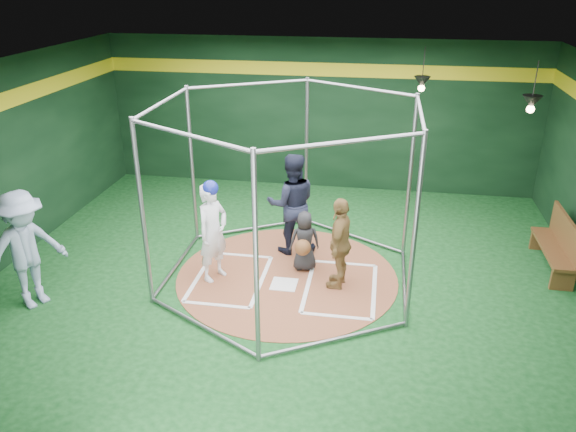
% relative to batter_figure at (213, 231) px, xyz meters
% --- Properties ---
extents(room_shell, '(10.10, 9.10, 3.53)m').
position_rel_batter_figure_xyz_m(room_shell, '(1.21, 0.25, 0.86)').
color(room_shell, '#0C3814').
rests_on(room_shell, ground).
extents(clay_disc, '(3.80, 3.80, 0.01)m').
position_rel_batter_figure_xyz_m(clay_disc, '(1.21, 0.24, -0.89)').
color(clay_disc, brown).
rests_on(clay_disc, ground).
extents(home_plate, '(0.43, 0.43, 0.01)m').
position_rel_batter_figure_xyz_m(home_plate, '(1.21, -0.06, -0.87)').
color(home_plate, white).
rests_on(home_plate, clay_disc).
extents(batter_box_left, '(1.17, 1.77, 0.01)m').
position_rel_batter_figure_xyz_m(batter_box_left, '(0.26, -0.01, -0.88)').
color(batter_box_left, white).
rests_on(batter_box_left, clay_disc).
extents(batter_box_right, '(1.17, 1.77, 0.01)m').
position_rel_batter_figure_xyz_m(batter_box_right, '(2.16, -0.01, -0.88)').
color(batter_box_right, white).
rests_on(batter_box_right, clay_disc).
extents(batting_cage, '(4.05, 4.67, 3.00)m').
position_rel_batter_figure_xyz_m(batting_cage, '(1.21, 0.24, 0.61)').
color(batting_cage, gray).
rests_on(batting_cage, ground).
extents(pendant_lamp_near, '(0.34, 0.34, 0.90)m').
position_rel_batter_figure_xyz_m(pendant_lamp_near, '(3.41, 3.84, 1.85)').
color(pendant_lamp_near, black).
rests_on(pendant_lamp_near, room_shell).
extents(pendant_lamp_far, '(0.34, 0.34, 0.90)m').
position_rel_batter_figure_xyz_m(pendant_lamp_far, '(5.21, 2.24, 1.85)').
color(pendant_lamp_far, black).
rests_on(pendant_lamp_far, room_shell).
extents(batter_figure, '(0.64, 0.74, 1.77)m').
position_rel_batter_figure_xyz_m(batter_figure, '(0.00, 0.00, 0.00)').
color(batter_figure, white).
rests_on(batter_figure, clay_disc).
extents(visitor_leopard, '(0.51, 0.96, 1.56)m').
position_rel_batter_figure_xyz_m(visitor_leopard, '(2.11, 0.10, -0.10)').
color(visitor_leopard, tan).
rests_on(visitor_leopard, clay_disc).
extents(catcher_figure, '(0.60, 0.63, 1.08)m').
position_rel_batter_figure_xyz_m(catcher_figure, '(1.47, 0.53, -0.34)').
color(catcher_figure, black).
rests_on(catcher_figure, clay_disc).
extents(umpire, '(1.08, 0.93, 1.90)m').
position_rel_batter_figure_xyz_m(umpire, '(1.13, 1.21, 0.07)').
color(umpire, black).
rests_on(umpire, clay_disc).
extents(bystander_blue, '(1.21, 1.42, 1.91)m').
position_rel_batter_figure_xyz_m(bystander_blue, '(-2.57, -1.26, 0.06)').
color(bystander_blue, '#91A2BF').
rests_on(bystander_blue, ground).
extents(dugout_bench, '(0.39, 1.67, 0.97)m').
position_rel_batter_figure_xyz_m(dugout_bench, '(5.83, 1.31, -0.40)').
color(dugout_bench, brown).
rests_on(dugout_bench, ground).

